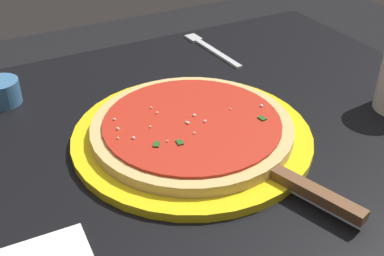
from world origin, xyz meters
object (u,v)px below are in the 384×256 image
serving_plate (192,136)px  pizza_server (287,180)px  pizza (192,127)px  fork (209,48)px  cup_small_sauce (1,92)px

serving_plate → pizza_server: bearing=-72.1°
pizza → fork: size_ratio=1.57×
pizza_server → cup_small_sauce: (-0.28, 0.40, 0.00)m
cup_small_sauce → fork: bearing=3.9°
pizza → serving_plate: bearing=34.4°
serving_plate → pizza: (-0.00, -0.00, 0.02)m
pizza → fork: bearing=55.7°
serving_plate → pizza_server: size_ratio=1.57×
pizza → fork: 0.33m
pizza → pizza_server: size_ratio=1.31×
fork → serving_plate: bearing=-124.3°
serving_plate → fork: serving_plate is taller
serving_plate → pizza_server: 0.17m
cup_small_sauce → fork: 0.41m
pizza_server → cup_small_sauce: 0.49m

